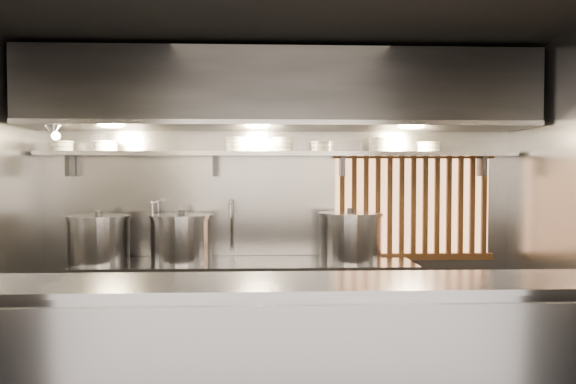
{
  "coord_description": "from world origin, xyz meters",
  "views": [
    {
      "loc": [
        -0.15,
        -3.92,
        1.71
      ],
      "look_at": [
        0.05,
        0.55,
        1.55
      ],
      "focal_mm": 35.0,
      "sensor_mm": 36.0,
      "label": 1
    }
  ],
  "objects": [
    {
      "name": "ceiling",
      "position": [
        0.0,
        0.0,
        2.8
      ],
      "size": [
        4.5,
        4.5,
        0.0
      ],
      "primitive_type": "plane",
      "rotation": [
        3.14,
        0.0,
        0.0
      ],
      "color": "black",
      "rests_on": "wall_back"
    },
    {
      "name": "wall_back",
      "position": [
        0.0,
        1.5,
        1.4
      ],
      "size": [
        4.5,
        0.0,
        4.5
      ],
      "primitive_type": "plane",
      "rotation": [
        1.57,
        0.0,
        0.0
      ],
      "color": "gray",
      "rests_on": "floor"
    },
    {
      "name": "cooking_bench",
      "position": [
        -0.3,
        1.13,
        0.45
      ],
      "size": [
        3.0,
        0.7,
        0.9
      ],
      "primitive_type": "cube",
      "color": "#97979C",
      "rests_on": "floor"
    },
    {
      "name": "bowl_shelf",
      "position": [
        0.0,
        1.32,
        1.88
      ],
      "size": [
        4.4,
        0.34,
        0.04
      ],
      "primitive_type": "cube",
      "color": "#97979C",
      "rests_on": "wall_back"
    },
    {
      "name": "exhaust_hood",
      "position": [
        0.0,
        1.1,
        2.42
      ],
      "size": [
        4.4,
        0.81,
        0.65
      ],
      "color": "#2D2D30",
      "rests_on": "ceiling"
    },
    {
      "name": "wood_screen",
      "position": [
        1.3,
        1.45,
        1.38
      ],
      "size": [
        1.56,
        0.09,
        1.04
      ],
      "color": "#F0A66C",
      "rests_on": "wall_back"
    },
    {
      "name": "faucet_left",
      "position": [
        -1.15,
        1.37,
        1.31
      ],
      "size": [
        0.04,
        0.3,
        0.5
      ],
      "color": "silver",
      "rests_on": "wall_back"
    },
    {
      "name": "faucet_right",
      "position": [
        -0.45,
        1.37,
        1.31
      ],
      "size": [
        0.04,
        0.3,
        0.5
      ],
      "color": "silver",
      "rests_on": "wall_back"
    },
    {
      "name": "heat_lamp",
      "position": [
        -1.9,
        0.85,
        2.07
      ],
      "size": [
        0.25,
        0.35,
        0.2
      ],
      "color": "#97979C",
      "rests_on": "exhaust_hood"
    },
    {
      "name": "pendant_bulb",
      "position": [
        -0.1,
        1.2,
        1.96
      ],
      "size": [
        0.09,
        0.09,
        0.19
      ],
      "color": "#2D2D30",
      "rests_on": "exhaust_hood"
    },
    {
      "name": "stock_pot_left",
      "position": [
        -0.89,
        1.16,
        1.12
      ],
      "size": [
        0.65,
        0.65,
        0.47
      ],
      "rotation": [
        0.0,
        0.0,
        0.14
      ],
      "color": "#97979C",
      "rests_on": "cooking_bench"
    },
    {
      "name": "stock_pot_mid",
      "position": [
        -1.62,
        1.14,
        1.11
      ],
      "size": [
        0.65,
        0.65,
        0.46
      ],
      "rotation": [
        0.0,
        0.0,
        -0.17
      ],
      "color": "#97979C",
      "rests_on": "cooking_bench"
    },
    {
      "name": "stock_pot_right",
      "position": [
        0.64,
        1.15,
        1.12
      ],
      "size": [
        0.76,
        0.76,
        0.48
      ],
      "rotation": [
        0.0,
        0.0,
        -0.35
      ],
      "color": "#97979C",
      "rests_on": "cooking_bench"
    },
    {
      "name": "bowl_stack_0",
      "position": [
        -2.0,
        1.32,
        1.95
      ],
      "size": [
        0.22,
        0.22,
        0.09
      ],
      "color": "silver",
      "rests_on": "bowl_shelf"
    },
    {
      "name": "bowl_stack_1",
      "position": [
        -1.59,
        1.32,
        1.95
      ],
      "size": [
        0.23,
        0.23,
        0.09
      ],
      "color": "silver",
      "rests_on": "bowl_shelf"
    },
    {
      "name": "bowl_stack_2",
      "position": [
        -0.39,
        1.32,
        1.97
      ],
      "size": [
        0.23,
        0.23,
        0.13
      ],
      "color": "silver",
      "rests_on": "bowl_shelf"
    },
    {
      "name": "bowl_stack_3",
      "position": [
        0.03,
        1.32,
        1.97
      ],
      "size": [
        0.2,
        0.2,
        0.13
      ],
      "color": "silver",
      "rests_on": "bowl_shelf"
    },
    {
      "name": "bowl_stack_4",
      "position": [
        0.4,
        1.32,
        1.95
      ],
      "size": [
        0.22,
        0.22,
        0.09
      ],
      "color": "silver",
      "rests_on": "bowl_shelf"
    },
    {
      "name": "bowl_stack_5",
      "position": [
        0.93,
        1.32,
        1.97
      ],
      "size": [
        0.21,
        0.21,
        0.13
      ],
      "color": "silver",
      "rests_on": "bowl_shelf"
    },
    {
      "name": "bowl_stack_6",
      "position": [
        1.41,
        1.32,
        1.95
      ],
      "size": [
        0.22,
        0.22,
        0.09
      ],
      "color": "silver",
      "rests_on": "bowl_shelf"
    }
  ]
}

